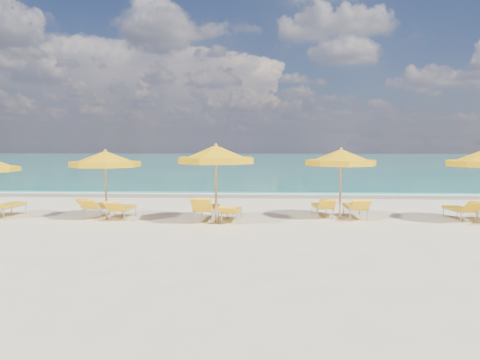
{
  "coord_description": "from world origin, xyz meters",
  "views": [
    {
      "loc": [
        0.8,
        -14.78,
        2.5
      ],
      "look_at": [
        0.0,
        1.5,
        1.2
      ],
      "focal_mm": 35.0,
      "sensor_mm": 36.0,
      "label": 1
    }
  ],
  "objects": [
    {
      "name": "ground_plane",
      "position": [
        0.0,
        0.0,
        0.0
      ],
      "size": [
        120.0,
        120.0,
        0.0
      ],
      "primitive_type": "plane",
      "color": "beige"
    },
    {
      "name": "ocean",
      "position": [
        0.0,
        48.0,
        0.0
      ],
      "size": [
        120.0,
        80.0,
        0.3
      ],
      "primitive_type": "cube",
      "color": "#167C6A",
      "rests_on": "ground"
    },
    {
      "name": "wet_sand_band",
      "position": [
        0.0,
        7.4,
        0.0
      ],
      "size": [
        120.0,
        2.6,
        0.01
      ],
      "primitive_type": "cube",
      "color": "tan",
      "rests_on": "ground"
    },
    {
      "name": "foam_line",
      "position": [
        0.0,
        8.2,
        0.0
      ],
      "size": [
        120.0,
        1.2,
        0.03
      ],
      "primitive_type": "cube",
      "color": "white",
      "rests_on": "ground"
    },
    {
      "name": "whitecap_near",
      "position": [
        -6.0,
        17.0,
        0.0
      ],
      "size": [
        14.0,
        0.36,
        0.05
      ],
      "primitive_type": "cube",
      "color": "white",
      "rests_on": "ground"
    },
    {
      "name": "whitecap_far",
      "position": [
        8.0,
        24.0,
        0.0
      ],
      "size": [
        18.0,
        0.3,
        0.05
      ],
      "primitive_type": "cube",
      "color": "white",
      "rests_on": "ground"
    },
    {
      "name": "umbrella_3",
      "position": [
        -4.31,
        0.13,
        1.96
      ],
      "size": [
        3.0,
        3.0,
        2.3
      ],
      "rotation": [
        0.0,
        0.0,
        -0.42
      ],
      "color": "tan",
      "rests_on": "ground"
    },
    {
      "name": "umbrella_4",
      "position": [
        -0.66,
        -0.35,
        2.12
      ],
      "size": [
        3.06,
        3.06,
        2.49
      ],
      "rotation": [
        0.0,
        0.0,
        -0.29
      ],
      "color": "tan",
      "rests_on": "ground"
    },
    {
      "name": "umbrella_5",
      "position": [
        3.34,
        0.6,
        2.0
      ],
      "size": [
        2.44,
        2.44,
        2.35
      ],
      "rotation": [
        0.0,
        0.0,
        0.05
      ],
      "color": "tan",
      "rests_on": "ground"
    },
    {
      "name": "lounger_2_right",
      "position": [
        -7.88,
        0.52,
        0.22
      ],
      "size": [
        0.8,
        1.93,
        0.74
      ],
      "rotation": [
        0.0,
        0.0,
        -0.1
      ],
      "color": "#A5A8AD",
      "rests_on": "ground"
    },
    {
      "name": "lounger_3_left",
      "position": [
        -4.72,
        0.63,
        0.22
      ],
      "size": [
        0.79,
        1.85,
        0.76
      ],
      "rotation": [
        0.0,
        0.0,
        -0.12
      ],
      "color": "#A5A8AD",
      "rests_on": "ground"
    },
    {
      "name": "lounger_3_right",
      "position": [
        -3.84,
        0.35,
        0.2
      ],
      "size": [
        0.65,
        1.7,
        0.7
      ],
      "rotation": [
        0.0,
        0.0,
        -0.06
      ],
      "color": "#A5A8AD",
      "rests_on": "ground"
    },
    {
      "name": "lounger_4_left",
      "position": [
        -1.01,
        0.08,
        0.24
      ],
      "size": [
        0.74,
        1.92,
        0.88
      ],
      "rotation": [
        0.0,
        0.0,
        -0.06
      ],
      "color": "#A5A8AD",
      "rests_on": "ground"
    },
    {
      "name": "lounger_4_right",
      "position": [
        -0.2,
        0.05,
        0.19
      ],
      "size": [
        0.68,
        1.7,
        0.62
      ],
      "rotation": [
        0.0,
        0.0,
        -0.09
      ],
      "color": "#A5A8AD",
      "rests_on": "ground"
    },
    {
      "name": "lounger_5_left",
      "position": [
        2.82,
        1.09,
        0.21
      ],
      "size": [
        0.66,
        1.73,
        0.73
      ],
      "rotation": [
        0.0,
        0.0,
        0.06
      ],
      "color": "#A5A8AD",
      "rests_on": "ground"
    },
    {
      "name": "lounger_5_right",
      "position": [
        3.88,
        0.8,
        0.22
      ],
      "size": [
        0.63,
        1.85,
        0.77
      ],
      "rotation": [
        0.0,
        0.0,
        0.0
      ],
      "color": "#A5A8AD",
      "rests_on": "ground"
    },
    {
      "name": "lounger_6_left",
      "position": [
        7.21,
        0.6,
        0.21
      ],
      "size": [
        0.74,
        1.71,
        0.75
      ],
      "rotation": [
        0.0,
        0.0,
        0.12
      ],
      "color": "#A5A8AD",
      "rests_on": "ground"
    }
  ]
}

